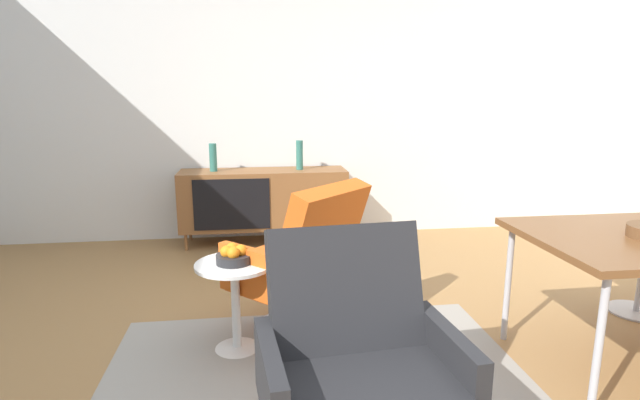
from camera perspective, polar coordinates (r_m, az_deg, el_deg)
ground_plane at (r=2.89m, az=4.17°, el=-17.80°), size 8.32×8.32×0.00m
wall_back at (r=5.08m, az=-1.68°, el=11.67°), size 6.80×0.12×2.80m
sideboard at (r=4.85m, az=-6.51°, el=0.15°), size 1.60×0.45×0.72m
vase_cobalt at (r=4.81m, az=-2.38°, el=5.20°), size 0.07×0.07×0.28m
vase_sculptural_dark at (r=4.80m, az=-12.22°, el=4.82°), size 0.07×0.07×0.26m
lounge_chair_red at (r=3.00m, az=-2.23°, el=-6.85°), size 0.91×0.91×0.95m
armchair_black_shell at (r=1.94m, az=4.24°, el=-18.14°), size 0.76×0.71×0.95m
side_table_round at (r=2.89m, az=-9.71°, el=-10.87°), size 0.44×0.44×0.52m
fruit_bowl at (r=2.80m, az=-9.91°, el=-6.32°), size 0.20×0.20×0.11m
area_rug at (r=2.66m, az=-0.22°, el=-20.60°), size 2.20×1.70×0.01m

